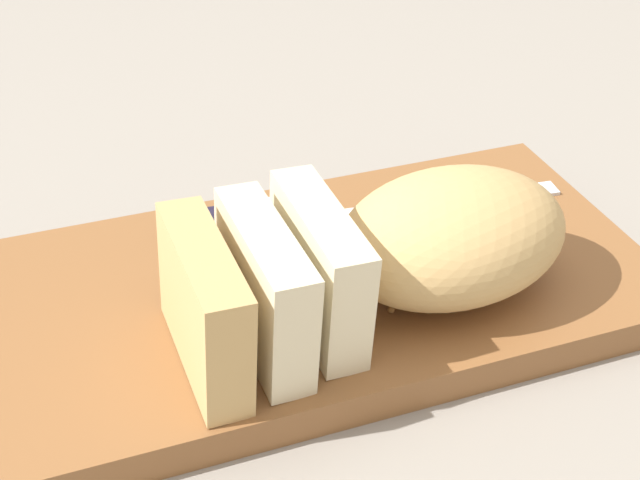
% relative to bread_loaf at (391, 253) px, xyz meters
% --- Properties ---
extents(ground_plane, '(3.00, 3.00, 0.00)m').
position_rel_bread_loaf_xyz_m(ground_plane, '(0.03, -0.04, -0.07)').
color(ground_plane, gray).
extents(cutting_board, '(0.48, 0.26, 0.03)m').
position_rel_bread_loaf_xyz_m(cutting_board, '(0.03, -0.04, -0.06)').
color(cutting_board, brown).
rests_on(cutting_board, ground_plane).
extents(bread_loaf, '(0.28, 0.15, 0.09)m').
position_rel_bread_loaf_xyz_m(bread_loaf, '(0.00, 0.00, 0.00)').
color(bread_loaf, tan).
rests_on(bread_loaf, cutting_board).
extents(bread_knife, '(0.31, 0.04, 0.03)m').
position_rel_bread_loaf_xyz_m(bread_knife, '(0.05, -0.11, -0.03)').
color(bread_knife, silver).
rests_on(bread_knife, cutting_board).
extents(crumb_near_knife, '(0.01, 0.01, 0.01)m').
position_rel_bread_loaf_xyz_m(crumb_near_knife, '(-0.02, -0.00, -0.04)').
color(crumb_near_knife, '#996633').
rests_on(crumb_near_knife, cutting_board).
extents(crumb_near_loaf, '(0.00, 0.00, 0.00)m').
position_rel_bread_loaf_xyz_m(crumb_near_loaf, '(0.12, -0.05, -0.04)').
color(crumb_near_loaf, '#996633').
rests_on(crumb_near_loaf, cutting_board).
extents(crumb_stray_left, '(0.01, 0.01, 0.01)m').
position_rel_bread_loaf_xyz_m(crumb_stray_left, '(0.01, -0.03, -0.04)').
color(crumb_stray_left, '#996633').
rests_on(crumb_stray_left, cutting_board).
extents(crumb_stray_right, '(0.01, 0.01, 0.01)m').
position_rel_bread_loaf_xyz_m(crumb_stray_right, '(0.00, 0.01, -0.04)').
color(crumb_stray_right, '#996633').
rests_on(crumb_stray_right, cutting_board).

